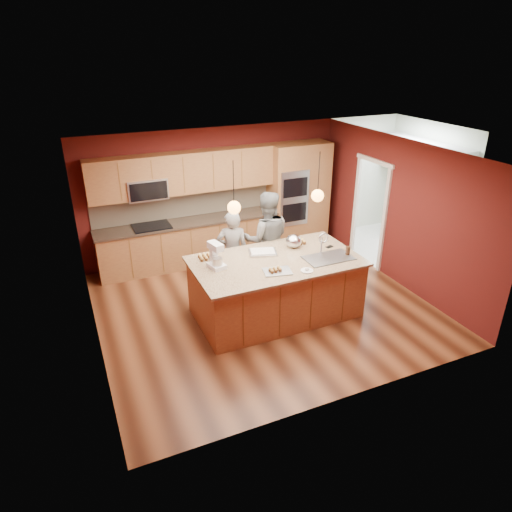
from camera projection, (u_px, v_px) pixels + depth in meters
name	position (u px, v px, depth m)	size (l,w,h in m)	color
floor	(263.00, 306.00, 8.01)	(5.50, 5.50, 0.00)	#432011
ceiling	(264.00, 153.00, 6.87)	(5.50, 5.50, 0.00)	white
wall_back	(213.00, 193.00, 9.51)	(5.50, 5.50, 0.00)	#4F1512
wall_front	(352.00, 310.00, 5.37)	(5.50, 5.50, 0.00)	#4F1512
wall_left	(87.00, 265.00, 6.43)	(5.00, 5.00, 0.00)	#4F1512
wall_right	(398.00, 212.00, 8.44)	(5.00, 5.00, 0.00)	#4F1512
cabinet_run	(186.00, 218.00, 9.21)	(3.74, 0.64, 2.30)	brown
oven_column	(298.00, 196.00, 10.02)	(1.30, 0.62, 2.30)	brown
doorway_trim	(369.00, 214.00, 9.23)	(0.08, 1.11, 2.20)	white
laundry_room	(424.00, 158.00, 9.77)	(2.60, 2.70, 2.70)	silver
pendant_left	(234.00, 207.00, 6.71)	(0.20, 0.20, 0.80)	black
pendant_right	(318.00, 195.00, 7.23)	(0.20, 0.20, 0.80)	black
island	(277.00, 287.00, 7.60)	(2.73, 1.52, 1.38)	brown
person_left	(233.00, 252.00, 8.19)	(0.57, 0.38, 1.57)	black
person_right	(267.00, 240.00, 8.38)	(0.89, 0.69, 1.83)	slate
stand_mixer	(216.00, 257.00, 7.09)	(0.28, 0.34, 0.41)	white
sheet_cake	(263.00, 252.00, 7.62)	(0.54, 0.46, 0.05)	silver
cooling_rack	(277.00, 271.00, 7.01)	(0.42, 0.30, 0.02)	#A4A8AC
mixing_bowl	(294.00, 241.00, 7.82)	(0.27, 0.27, 0.23)	silver
plate	(307.00, 271.00, 7.04)	(0.20, 0.20, 0.01)	silver
tumbler	(348.00, 251.00, 7.55)	(0.07, 0.07, 0.15)	#341F11
phone	(329.00, 247.00, 7.87)	(0.13, 0.07, 0.01)	black
cupcakes_left	(205.00, 257.00, 7.43)	(0.23, 0.23, 0.07)	#DBAA53
cupcakes_rack	(275.00, 269.00, 6.98)	(0.21, 0.14, 0.06)	#DBAA53
cupcakes_right	(300.00, 241.00, 8.01)	(0.16, 0.24, 0.07)	#DBAA53
washer	(422.00, 231.00, 9.99)	(0.56, 0.58, 0.91)	white
dryer	(401.00, 221.00, 10.58)	(0.56, 0.58, 0.90)	white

